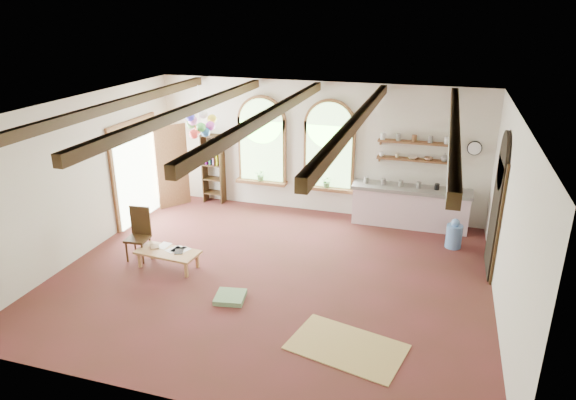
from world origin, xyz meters
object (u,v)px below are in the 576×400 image
at_px(kitchen_counter, 410,206).
at_px(side_chair, 139,244).
at_px(balloon_cluster, 200,124).
at_px(coffee_table, 168,253).

height_order(kitchen_counter, side_chair, side_chair).
height_order(kitchen_counter, balloon_cluster, balloon_cluster).
bearing_deg(coffee_table, kitchen_counter, 38.70).
bearing_deg(kitchen_counter, coffee_table, -141.30).
bearing_deg(coffee_table, balloon_cluster, 98.55).
distance_m(kitchen_counter, balloon_cluster, 5.17).
height_order(coffee_table, balloon_cluster, balloon_cluster).
bearing_deg(side_chair, coffee_table, -13.44).
height_order(kitchen_counter, coffee_table, kitchen_counter).
relative_size(kitchen_counter, balloon_cluster, 2.36).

